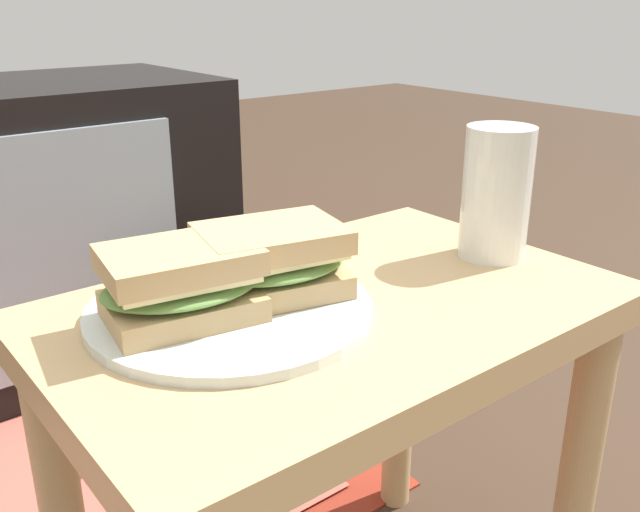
% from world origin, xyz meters
% --- Properties ---
extents(side_table, '(0.56, 0.36, 0.46)m').
position_xyz_m(side_table, '(0.00, 0.00, 0.37)').
color(side_table, tan).
rests_on(side_table, ground).
extents(area_rug, '(1.06, 0.69, 0.01)m').
position_xyz_m(area_rug, '(-0.23, 0.49, 0.00)').
color(area_rug, maroon).
rests_on(area_rug, ground).
extents(plate, '(0.27, 0.27, 0.01)m').
position_xyz_m(plate, '(-0.10, 0.04, 0.47)').
color(plate, silver).
rests_on(plate, side_table).
extents(sandwich_front, '(0.15, 0.12, 0.07)m').
position_xyz_m(sandwich_front, '(-0.14, 0.04, 0.50)').
color(sandwich_front, tan).
rests_on(sandwich_front, plate).
extents(sandwich_back, '(0.16, 0.13, 0.07)m').
position_xyz_m(sandwich_back, '(-0.05, 0.03, 0.50)').
color(sandwich_back, tan).
rests_on(sandwich_back, plate).
extents(beer_glass, '(0.08, 0.08, 0.15)m').
position_xyz_m(beer_glass, '(0.22, -0.02, 0.53)').
color(beer_glass, silver).
rests_on(beer_glass, side_table).
extents(paper_bag, '(0.20, 0.13, 0.33)m').
position_xyz_m(paper_bag, '(0.22, 0.50, 0.16)').
color(paper_bag, tan).
rests_on(paper_bag, ground).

